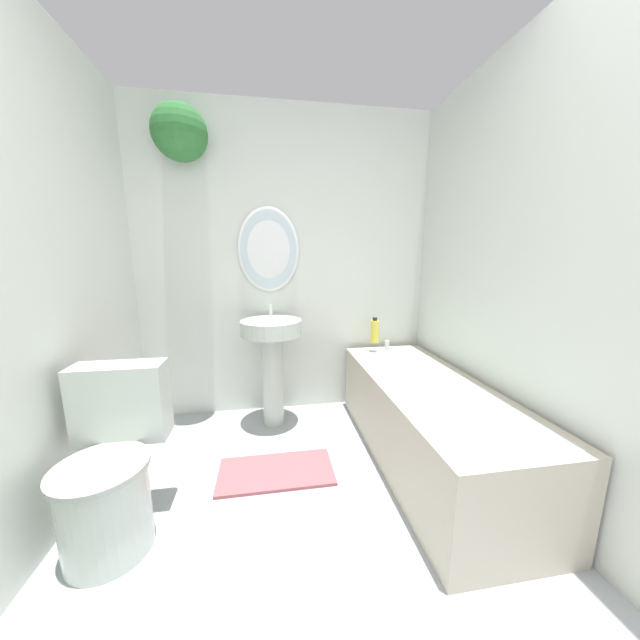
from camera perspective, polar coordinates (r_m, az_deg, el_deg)
The scene contains 8 objects.
wall_back at distance 2.61m, azimuth -7.98°, elevation 12.02°, with size 2.41×0.37×2.40m.
wall_left at distance 1.75m, azimuth -44.99°, elevation 5.63°, with size 0.06×2.48×2.40m.
wall_right at distance 1.95m, azimuth 34.23°, elevation 7.17°, with size 0.06×2.48×2.40m.
toilet at distance 1.84m, azimuth -33.08°, elevation -21.43°, with size 0.41×0.52×0.77m.
pedestal_sink at distance 2.43m, azimuth -8.54°, elevation -5.52°, with size 0.45×0.45×0.92m.
bathtub at distance 2.21m, azimuth 18.44°, elevation -16.34°, with size 0.64×1.64×0.59m.
shampoo_bottle at distance 2.62m, azimuth 9.67°, elevation -1.92°, with size 0.07×0.07×0.20m.
bath_mat at distance 2.14m, azimuth -7.79°, elevation -25.12°, with size 0.68×0.34×0.02m.
Camera 1 is at (-0.16, -0.24, 1.27)m, focal length 18.00 mm.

